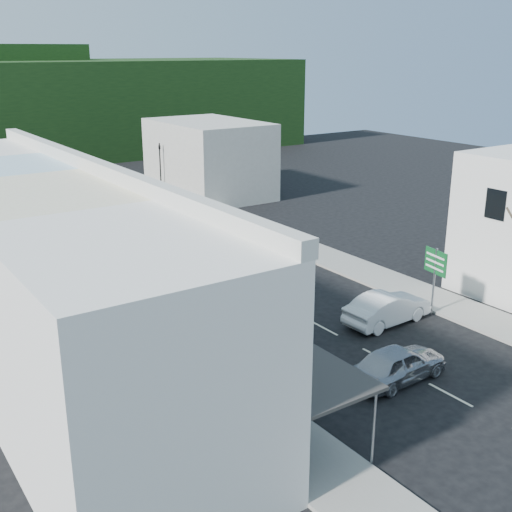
{
  "coord_description": "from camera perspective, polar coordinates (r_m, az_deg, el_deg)",
  "views": [
    {
      "loc": [
        -19.52,
        -22.55,
        13.39
      ],
      "look_at": [
        0.0,
        6.0,
        2.2
      ],
      "focal_mm": 45.0,
      "sensor_mm": 36.0,
      "label": 1
    }
  ],
  "objects": [
    {
      "name": "sidewalk_left",
      "position": [
        37.17,
        -13.17,
        -3.56
      ],
      "size": [
        3.0,
        52.0,
        0.15
      ],
      "primitive_type": "cube",
      "color": "gray",
      "rests_on": "ground"
    },
    {
      "name": "car_black_near",
      "position": [
        43.18,
        -3.26,
        0.81
      ],
      "size": [
        4.54,
        1.94,
        1.4
      ],
      "primitive_type": "imported",
      "rotation": [
        0.0,
        0.0,
        1.55
      ],
      "color": "black",
      "rests_on": "ground"
    },
    {
      "name": "distant_block_right",
      "position": [
        61.57,
        -4.2,
        8.63
      ],
      "size": [
        8.0,
        12.0,
        7.0
      ],
      "primitive_type": "cube",
      "color": "#B7B2A8",
      "rests_on": "ground"
    },
    {
      "name": "car_silver",
      "position": [
        28.02,
        12.49,
        -9.47
      ],
      "size": [
        4.46,
        1.96,
        1.4
      ],
      "primitive_type": "imported",
      "rotation": [
        0.0,
        0.0,
        1.61
      ],
      "color": "#A2A2A7",
      "rests_on": "ground"
    },
    {
      "name": "car_white",
      "position": [
        33.47,
        11.59,
        -4.74
      ],
      "size": [
        4.48,
        2.0,
        1.4
      ],
      "primitive_type": "imported",
      "rotation": [
        0.0,
        0.0,
        1.62
      ],
      "color": "white",
      "rests_on": "ground"
    },
    {
      "name": "bus",
      "position": [
        38.74,
        -7.17,
        -0.01
      ],
      "size": [
        2.63,
        11.63,
        3.1
      ],
      "primitive_type": "imported",
      "rotation": [
        0.0,
        0.0,
        -0.01
      ],
      "color": "orange",
      "rests_on": "ground"
    },
    {
      "name": "direction_sign",
      "position": [
        34.63,
        15.53,
        -2.24
      ],
      "size": [
        0.75,
        1.72,
        3.67
      ],
      "primitive_type": null,
      "rotation": [
        0.0,
        0.0,
        -0.18
      ],
      "color": "#0E5423",
      "rests_on": "ground"
    },
    {
      "name": "pedestrian_left",
      "position": [
        31.11,
        -10.72,
        -5.88
      ],
      "size": [
        0.55,
        0.69,
        1.7
      ],
      "primitive_type": "imported",
      "rotation": [
        0.0,
        0.0,
        1.28
      ],
      "color": "black",
      "rests_on": "sidewalk_left"
    },
    {
      "name": "shopfront_row",
      "position": [
        29.95,
        -19.01,
        -1.36
      ],
      "size": [
        8.25,
        30.0,
        8.0
      ],
      "color": "silver",
      "rests_on": "ground"
    },
    {
      "name": "traffic_signal",
      "position": [
        60.98,
        -8.49,
        7.51
      ],
      "size": [
        0.65,
        1.1,
        5.13
      ],
      "primitive_type": null,
      "rotation": [
        0.0,
        0.0,
        3.07
      ],
      "color": "black",
      "rests_on": "ground"
    },
    {
      "name": "car_red",
      "position": [
        29.71,
        0.29,
        -7.35
      ],
      "size": [
        4.79,
        2.41,
        1.4
      ],
      "primitive_type": "imported",
      "rotation": [
        0.0,
        0.0,
        1.46
      ],
      "color": "maroon",
      "rests_on": "ground"
    },
    {
      "name": "sidewalk_right",
      "position": [
        44.35,
        5.09,
        0.38
      ],
      "size": [
        3.0,
        52.0,
        0.15
      ],
      "primitive_type": "cube",
      "color": "gray",
      "rests_on": "ground"
    },
    {
      "name": "ground",
      "position": [
        32.69,
        5.98,
        -6.35
      ],
      "size": [
        120.0,
        120.0,
        0.0
      ],
      "primitive_type": "plane",
      "color": "black",
      "rests_on": "ground"
    }
  ]
}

